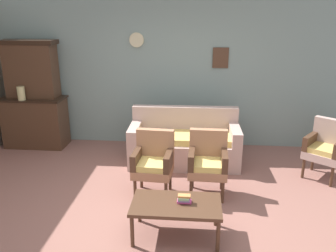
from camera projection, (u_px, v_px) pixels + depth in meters
name	position (u px, v px, depth m)	size (l,w,h in m)	color
ground_plane	(153.00, 218.00, 4.34)	(7.68, 7.68, 0.00)	#84564C
wall_back_with_decor	(170.00, 73.00, 6.40)	(6.40, 0.09, 2.70)	gray
side_cabinet	(36.00, 122.00, 6.53)	(1.16, 0.55, 0.93)	#472D1E
cabinet_upper_hutch	(31.00, 69.00, 6.29)	(0.99, 0.38, 1.03)	#472D1E
vase_on_cabinet	(21.00, 93.00, 6.19)	(0.13, 0.13, 0.24)	#C4BB80
floral_couch	(184.00, 144.00, 5.84)	(1.82, 0.84, 0.90)	tan
armchair_near_couch_end	(154.00, 161.00, 4.77)	(0.55, 0.52, 0.90)	#9E6B4C
armchair_row_middle	(208.00, 161.00, 4.77)	(0.53, 0.50, 0.90)	#9E6B4C
wingback_chair_by_fireplace	(326.00, 147.00, 5.26)	(0.71, 0.70, 0.90)	tan
coffee_table	(176.00, 207.00, 3.89)	(1.00, 0.56, 0.42)	#472D1E
book_stack_on_table	(184.00, 199.00, 3.87)	(0.16, 0.10, 0.10)	#DD4A92
floor_vase_by_wall	(332.00, 138.00, 6.03)	(0.19, 0.19, 0.69)	#6D6453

